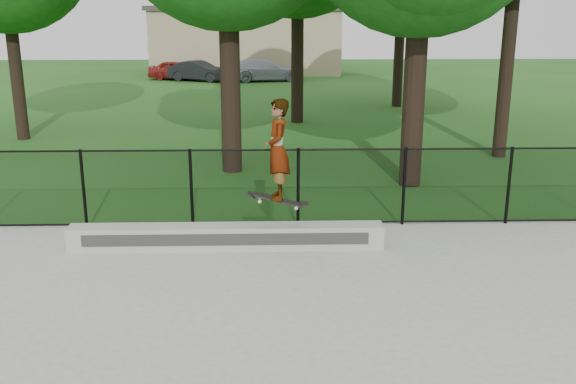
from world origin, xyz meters
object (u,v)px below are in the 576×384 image
(car_b, at_px, (199,71))
(skater_airborne, at_px, (278,152))
(grind_ledge, at_px, (227,237))
(car_a, at_px, (177,70))
(car_c, at_px, (264,70))

(car_b, height_order, skater_airborne, skater_airborne)
(grind_ledge, relative_size, car_a, 1.62)
(car_a, xyz_separation_m, car_c, (5.27, -0.91, 0.08))
(car_c, bearing_deg, car_a, 67.89)
(grind_ledge, distance_m, car_a, 29.14)
(grind_ledge, bearing_deg, car_c, 89.02)
(grind_ledge, relative_size, car_c, 1.31)
(grind_ledge, height_order, car_c, car_c)
(car_a, distance_m, skater_airborne, 29.55)
(skater_airborne, bearing_deg, car_b, 98.63)
(car_a, xyz_separation_m, car_b, (1.42, -0.87, 0.02))
(skater_airborne, bearing_deg, car_c, 90.83)
(car_c, bearing_deg, grind_ledge, 166.72)
(car_b, xyz_separation_m, car_c, (3.86, -0.04, 0.06))
(grind_ledge, xyz_separation_m, car_b, (-3.38, 27.88, 0.32))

